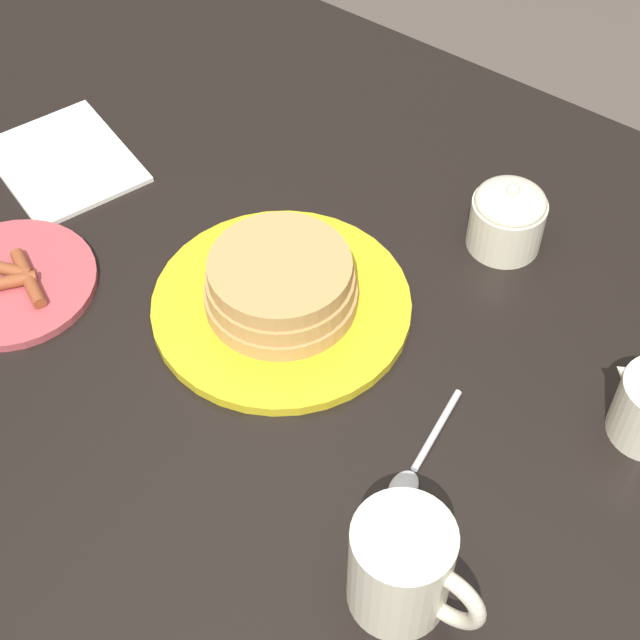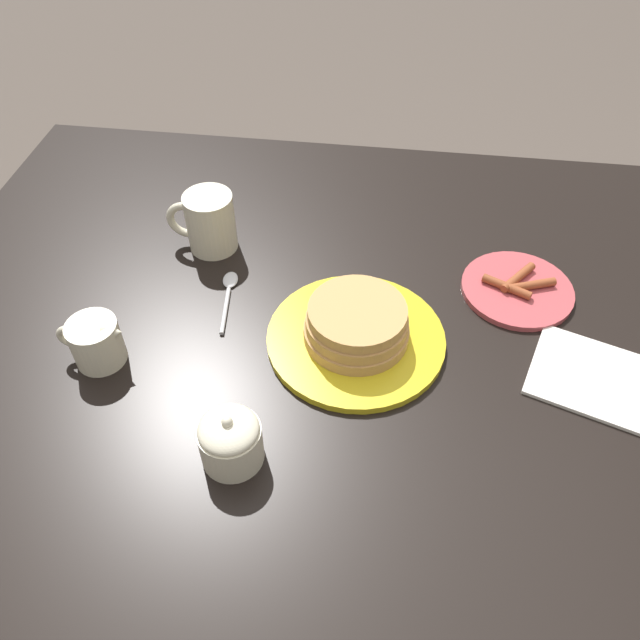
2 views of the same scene
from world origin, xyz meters
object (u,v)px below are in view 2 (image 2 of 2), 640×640
object	(u,v)px
pancake_plate	(356,329)
side_plate_bacon	(517,289)
napkin	(595,378)
creamer_pitcher	(96,342)
coffee_mug	(209,221)
sugar_bowl	(230,439)
spoon	(229,291)

from	to	relation	value
pancake_plate	side_plate_bacon	world-z (taller)	pancake_plate
pancake_plate	napkin	bearing A→B (deg)	175.48
side_plate_bacon	creamer_pitcher	bearing A→B (deg)	20.13
side_plate_bacon	coffee_mug	size ratio (longest dim) A/B	1.51
pancake_plate	napkin	xyz separation A→B (m)	(-0.35, 0.03, -0.02)
side_plate_bacon	sugar_bowl	distance (m)	0.53
napkin	side_plate_bacon	bearing A→B (deg)	-60.66
side_plate_bacon	sugar_bowl	bearing A→B (deg)	42.98
coffee_mug	side_plate_bacon	bearing A→B (deg)	174.74
side_plate_bacon	coffee_mug	world-z (taller)	coffee_mug
napkin	spoon	bearing A→B (deg)	-10.74
sugar_bowl	coffee_mug	bearing A→B (deg)	-72.03
coffee_mug	creamer_pitcher	world-z (taller)	coffee_mug
side_plate_bacon	napkin	size ratio (longest dim) A/B	0.84
sugar_bowl	creamer_pitcher	bearing A→B (deg)	-30.73
coffee_mug	spoon	world-z (taller)	coffee_mug
coffee_mug	creamer_pitcher	size ratio (longest dim) A/B	1.12
coffee_mug	sugar_bowl	bearing A→B (deg)	107.97
spoon	creamer_pitcher	bearing A→B (deg)	46.99
pancake_plate	napkin	distance (m)	0.35
coffee_mug	napkin	world-z (taller)	coffee_mug
creamer_pitcher	napkin	bearing A→B (deg)	-175.51
pancake_plate	sugar_bowl	world-z (taller)	sugar_bowl
side_plate_bacon	sugar_bowl	world-z (taller)	sugar_bowl
pancake_plate	spoon	size ratio (longest dim) A/B	1.95
pancake_plate	creamer_pitcher	size ratio (longest dim) A/B	2.52
coffee_mug	creamer_pitcher	distance (m)	0.29
side_plate_bacon	spoon	bearing A→B (deg)	7.79
coffee_mug	napkin	xyz separation A→B (m)	(-0.62, 0.22, -0.05)
pancake_plate	spoon	bearing A→B (deg)	-20.19
pancake_plate	side_plate_bacon	size ratio (longest dim) A/B	1.49
pancake_plate	side_plate_bacon	bearing A→B (deg)	-150.30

